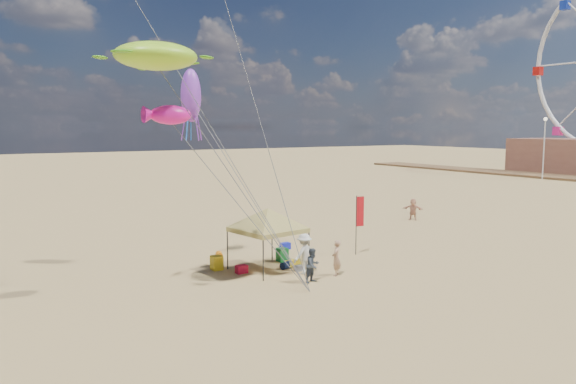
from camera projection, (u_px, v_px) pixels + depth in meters
name	position (u px, v px, depth m)	size (l,w,h in m)	color
ground	(326.00, 294.00, 23.05)	(280.00, 280.00, 0.00)	tan
canopy_tent	(268.00, 211.00, 26.63)	(5.65, 5.65, 3.52)	black
feather_flag	(359.00, 215.00, 30.00)	(0.50, 0.09, 3.26)	black
cooler_red	(242.00, 269.00, 26.33)	(0.54, 0.38, 0.38)	red
cooler_blue	(285.00, 246.00, 31.47)	(0.54, 0.38, 0.38)	#1720BB
bag_navy	(286.00, 265.00, 27.13)	(0.36, 0.36, 0.60)	#0B1634
bag_orange	(219.00, 255.00, 29.24)	(0.36, 0.36, 0.60)	orange
chair_green	(282.00, 255.00, 28.64)	(0.50, 0.50, 0.70)	#167A2E
chair_yellow	(217.00, 263.00, 26.92)	(0.50, 0.50, 0.70)	yellow
crate_grey	(299.00, 268.00, 26.72)	(0.34, 0.30, 0.28)	slate
beach_cart	(295.00, 263.00, 27.54)	(0.90, 0.50, 0.24)	yellow
person_near_a	(336.00, 258.00, 25.84)	(0.62, 0.41, 1.69)	tan
person_near_b	(313.00, 265.00, 24.71)	(0.76, 0.59, 1.56)	#353E49
person_near_c	(304.00, 254.00, 26.14)	(1.24, 0.72, 1.93)	beige
person_far_c	(413.00, 209.00, 41.34)	(1.52, 0.48, 1.64)	tan
building_north	(566.00, 156.00, 83.49)	(10.00, 14.00, 5.20)	#8C5947
lamp_north	(544.00, 138.00, 73.42)	(0.50, 0.50, 8.25)	silver
turtle_kite	(156.00, 56.00, 21.15)	(3.24, 2.59, 1.08)	#9FE324
fish_kite	(171.00, 115.00, 21.91)	(1.73, 0.86, 0.77)	#FF14AB
squid_kite	(191.00, 95.00, 27.36)	(1.01, 1.01, 2.63)	purple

